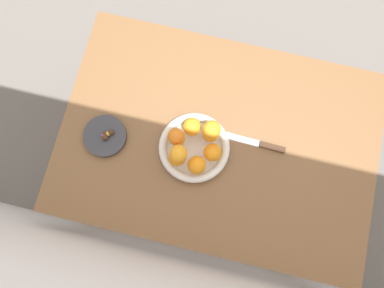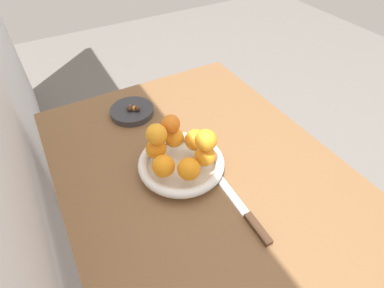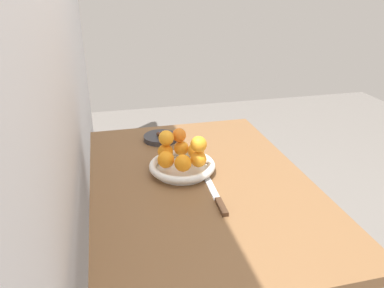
# 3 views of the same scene
# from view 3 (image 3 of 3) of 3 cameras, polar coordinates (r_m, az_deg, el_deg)

# --- Properties ---
(wall_back) EXTENTS (4.00, 0.05, 2.50)m
(wall_back) POSITION_cam_3_polar(r_m,az_deg,el_deg) (1.13, -21.91, 15.04)
(wall_back) COLOR white
(wall_back) RESTS_ON ground_plane
(dining_table) EXTENTS (1.10, 0.76, 0.74)m
(dining_table) POSITION_cam_3_polar(r_m,az_deg,el_deg) (1.37, 1.29, -8.79)
(dining_table) COLOR brown
(dining_table) RESTS_ON ground_plane
(fruit_bowl) EXTENTS (0.24, 0.24, 0.04)m
(fruit_bowl) POSITION_cam_3_polar(r_m,az_deg,el_deg) (1.37, -1.50, -3.49)
(fruit_bowl) COLOR white
(fruit_bowl) RESTS_ON dining_table
(candy_dish) EXTENTS (0.15, 0.15, 0.02)m
(candy_dish) POSITION_cam_3_polar(r_m,az_deg,el_deg) (1.64, -4.80, 0.96)
(candy_dish) COLOR #333338
(candy_dish) RESTS_ON dining_table
(orange_0) EXTENTS (0.06, 0.06, 0.06)m
(orange_0) POSITION_cam_3_polar(r_m,az_deg,el_deg) (1.38, -4.08, -1.17)
(orange_0) COLOR orange
(orange_0) RESTS_ON fruit_bowl
(orange_1) EXTENTS (0.06, 0.06, 0.06)m
(orange_1) POSITION_cam_3_polar(r_m,az_deg,el_deg) (1.31, -4.00, -2.39)
(orange_1) COLOR orange
(orange_1) RESTS_ON fruit_bowl
(orange_2) EXTENTS (0.06, 0.06, 0.06)m
(orange_2) POSITION_cam_3_polar(r_m,az_deg,el_deg) (1.29, -1.39, -2.94)
(orange_2) COLOR orange
(orange_2) RESTS_ON fruit_bowl
(orange_3) EXTENTS (0.06, 0.06, 0.06)m
(orange_3) POSITION_cam_3_polar(r_m,az_deg,el_deg) (1.32, 1.10, -2.29)
(orange_3) COLOR orange
(orange_3) RESTS_ON fruit_bowl
(orange_4) EXTENTS (0.06, 0.06, 0.06)m
(orange_4) POSITION_cam_3_polar(r_m,az_deg,el_deg) (1.38, 0.61, -1.03)
(orange_4) COLOR orange
(orange_4) RESTS_ON fruit_bowl
(orange_5) EXTENTS (0.06, 0.06, 0.06)m
(orange_5) POSITION_cam_3_polar(r_m,az_deg,el_deg) (1.40, -1.64, -0.64)
(orange_5) COLOR orange
(orange_5) RESTS_ON fruit_bowl
(orange_6) EXTENTS (0.06, 0.06, 0.06)m
(orange_6) POSITION_cam_3_polar(r_m,az_deg,el_deg) (1.35, -3.95, 0.93)
(orange_6) COLOR orange
(orange_6) RESTS_ON orange_0
(orange_7) EXTENTS (0.05, 0.05, 0.05)m
(orange_7) POSITION_cam_3_polar(r_m,az_deg,el_deg) (1.38, -1.98, 1.36)
(orange_7) COLOR orange
(orange_7) RESTS_ON orange_5
(orange_8) EXTENTS (0.06, 0.06, 0.06)m
(orange_8) POSITION_cam_3_polar(r_m,az_deg,el_deg) (1.29, 1.19, -0.02)
(orange_8) COLOR orange
(orange_8) RESTS_ON orange_3
(candy_ball_0) EXTENTS (0.02, 0.02, 0.02)m
(candy_ball_0) POSITION_cam_3_polar(r_m,az_deg,el_deg) (1.63, -4.81, 1.51)
(candy_ball_0) COLOR #472819
(candy_ball_0) RESTS_ON candy_dish
(candy_ball_1) EXTENTS (0.02, 0.02, 0.02)m
(candy_ball_1) POSITION_cam_3_polar(r_m,az_deg,el_deg) (1.62, -5.05, 1.45)
(candy_ball_1) COLOR #472819
(candy_ball_1) RESTS_ON candy_dish
(candy_ball_2) EXTENTS (0.02, 0.02, 0.02)m
(candy_ball_2) POSITION_cam_3_polar(r_m,az_deg,el_deg) (1.62, -4.50, 1.44)
(candy_ball_2) COLOR gold
(candy_ball_2) RESTS_ON candy_dish
(candy_ball_3) EXTENTS (0.02, 0.02, 0.02)m
(candy_ball_3) POSITION_cam_3_polar(r_m,az_deg,el_deg) (1.63, -5.13, 1.52)
(candy_ball_3) COLOR #472819
(candy_ball_3) RESTS_ON candy_dish
(candy_ball_4) EXTENTS (0.02, 0.02, 0.02)m
(candy_ball_4) POSITION_cam_3_polar(r_m,az_deg,el_deg) (1.62, -4.24, 1.40)
(candy_ball_4) COLOR #472819
(candy_ball_4) RESTS_ON candy_dish
(candy_ball_5) EXTENTS (0.02, 0.02, 0.02)m
(candy_ball_5) POSITION_cam_3_polar(r_m,az_deg,el_deg) (1.63, -4.74, 1.60)
(candy_ball_5) COLOR #472819
(candy_ball_5) RESTS_ON candy_dish
(candy_ball_6) EXTENTS (0.02, 0.02, 0.02)m
(candy_ball_6) POSITION_cam_3_polar(r_m,az_deg,el_deg) (1.63, -4.87, 1.59)
(candy_ball_6) COLOR #8C4C99
(candy_ball_6) RESTS_ON candy_dish
(knife) EXTENTS (0.26, 0.03, 0.01)m
(knife) POSITION_cam_3_polar(r_m,az_deg,el_deg) (1.23, 3.71, -8.02)
(knife) COLOR #3F2819
(knife) RESTS_ON dining_table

